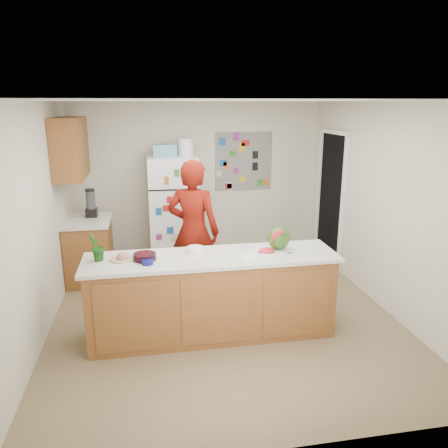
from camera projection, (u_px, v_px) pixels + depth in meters
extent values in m
cube|color=brown|center=(222.00, 313.00, 5.36)|extent=(4.00, 4.50, 0.02)
cube|color=beige|center=(199.00, 180.00, 7.17)|extent=(4.00, 0.02, 2.50)
cube|color=beige|center=(38.00, 221.00, 4.68)|extent=(0.02, 4.50, 2.50)
cube|color=beige|center=(383.00, 206.00, 5.37)|extent=(0.02, 4.50, 2.50)
cube|color=white|center=(222.00, 100.00, 4.69)|extent=(4.00, 4.50, 0.02)
cube|color=black|center=(331.00, 200.00, 6.80)|extent=(0.03, 0.85, 2.04)
cube|color=brown|center=(212.00, 298.00, 4.73)|extent=(2.60, 0.62, 0.88)
cube|color=silver|center=(212.00, 258.00, 4.61)|extent=(2.68, 0.70, 0.04)
cube|color=brown|center=(90.00, 251.00, 6.24)|extent=(0.60, 0.80, 0.86)
cube|color=silver|center=(87.00, 221.00, 6.12)|extent=(0.64, 0.84, 0.04)
cube|color=brown|center=(70.00, 148.00, 5.77)|extent=(0.35, 1.00, 0.80)
cube|color=silver|center=(173.00, 211.00, 6.84)|extent=(0.75, 0.70, 1.70)
cube|color=#5999B2|center=(165.00, 150.00, 6.57)|extent=(0.35, 0.28, 0.18)
cube|color=slate|center=(244.00, 161.00, 7.19)|extent=(0.95, 0.01, 0.95)
imported|color=#650F08|center=(193.00, 232.00, 5.49)|extent=(0.79, 0.67, 1.83)
cylinder|color=black|center=(91.00, 204.00, 6.22)|extent=(0.13, 0.13, 0.38)
cube|color=white|center=(273.00, 250.00, 4.77)|extent=(0.45, 0.38, 0.01)
sphere|color=#235215|center=(279.00, 238.00, 4.76)|extent=(0.25, 0.25, 0.25)
cylinder|color=red|center=(266.00, 251.00, 4.70)|extent=(0.16, 0.16, 0.02)
cylinder|color=black|center=(145.00, 257.00, 4.47)|extent=(0.25, 0.25, 0.07)
cylinder|color=silver|center=(196.00, 250.00, 4.71)|extent=(0.20, 0.20, 0.06)
cylinder|color=#0D0F57|center=(148.00, 262.00, 4.36)|extent=(0.14, 0.14, 0.05)
cylinder|color=#C1B691|center=(123.00, 259.00, 4.48)|extent=(0.29, 0.29, 0.02)
cube|color=silver|center=(249.00, 256.00, 4.58)|extent=(0.18, 0.16, 0.02)
cube|color=gray|center=(289.00, 253.00, 4.67)|extent=(0.10, 0.07, 0.01)
imported|color=#163B0B|center=(97.00, 247.00, 4.41)|extent=(0.21, 0.21, 0.30)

